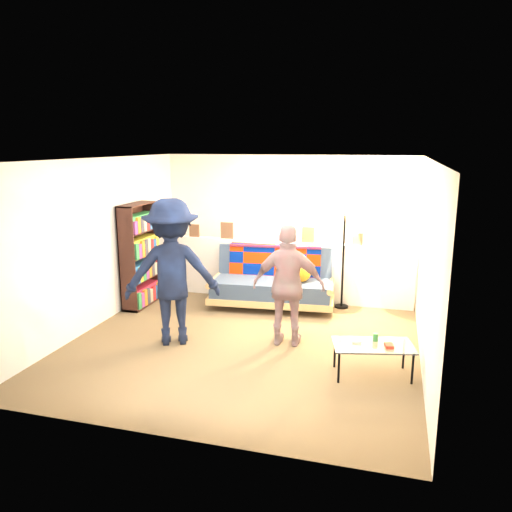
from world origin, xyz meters
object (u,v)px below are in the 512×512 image
Objects in this scene: futon_sofa at (274,282)px; person_right at (288,286)px; coffee_table at (374,346)px; floor_lamp at (344,238)px; bookshelf at (140,259)px; person_left at (172,272)px.

person_right is at bearing -69.70° from futon_sofa.
floor_lamp reaches higher than coffee_table.
bookshelf reaches higher than floor_lamp.
person_right is (0.56, -1.51, 0.40)m from futon_sofa.
person_right is at bearing 168.09° from person_left.
person_left reaches higher than futon_sofa.
futon_sofa is at bearing -140.93° from person_left.
coffee_table is 1.37m from person_right.
person_left is (-2.61, 0.31, 0.61)m from coffee_table.
floor_lamp is at bearing 12.13° from futon_sofa.
floor_lamp reaches higher than person_right.
bookshelf is at bearing -71.78° from person_left.
coffee_table is (1.68, -2.14, -0.05)m from futon_sofa.
person_right is at bearing 150.58° from coffee_table.
futon_sofa is 1.66m from person_right.
floor_lamp is 2.88m from person_left.
futon_sofa is 2.12m from person_left.
bookshelf reaches higher than futon_sofa.
bookshelf is 1.04× the size of person_right.
futon_sofa is 1.28× the size of floor_lamp.
futon_sofa is at bearing 128.15° from coffee_table.
coffee_table is 0.61× the size of floor_lamp.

